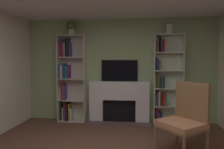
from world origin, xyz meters
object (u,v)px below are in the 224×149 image
bookshelf_left (69,79)px  armchair (185,118)px  potted_plant (72,28)px  bookshelf_right (165,81)px  tv (119,71)px  fireplace (119,101)px  vase_with_flowers (169,29)px

bookshelf_left → armchair: size_ratio=1.85×
potted_plant → bookshelf_right: bearing=1.2°
bookshelf_right → tv: bearing=176.3°
fireplace → bookshelf_right: bookshelf_right is taller
bookshelf_left → potted_plant: bearing=-20.0°
fireplace → bookshelf_left: (-1.28, -0.01, 0.54)m
potted_plant → fireplace: bearing=2.1°
tv → bookshelf_left: bookshelf_left is taller
tv → armchair: tv is taller
fireplace → tv: 0.76m
tv → bookshelf_right: bearing=-3.7°
tv → potted_plant: size_ratio=2.58×
potted_plant → vase_with_flowers: vase_with_flowers is taller
tv → bookshelf_left: bearing=-176.1°
potted_plant → vase_with_flowers: (2.39, 0.00, -0.07)m
bookshelf_left → tv: bearing=3.9°
fireplace → vase_with_flowers: 2.13m
bookshelf_left → bookshelf_right: (2.39, 0.02, -0.02)m
bookshelf_right → vase_with_flowers: size_ratio=5.62×
fireplace → vase_with_flowers: vase_with_flowers is taller
bookshelf_left → bookshelf_right: size_ratio=1.00×
bookshelf_right → armchair: bearing=-86.0°
bookshelf_right → vase_with_flowers: vase_with_flowers is taller
fireplace → armchair: bearing=-53.2°
bookshelf_right → potted_plant: (-2.31, -0.05, 1.32)m
armchair → potted_plant: bearing=146.6°
tv → bookshelf_left: (-1.28, -0.09, -0.22)m
armchair → vase_with_flowers: bearing=91.1°
vase_with_flowers → armchair: vase_with_flowers is taller
tv → potted_plant: (-1.19, -0.12, 1.08)m
bookshelf_right → armchair: (0.12, -1.64, -0.46)m
tv → potted_plant: potted_plant is taller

